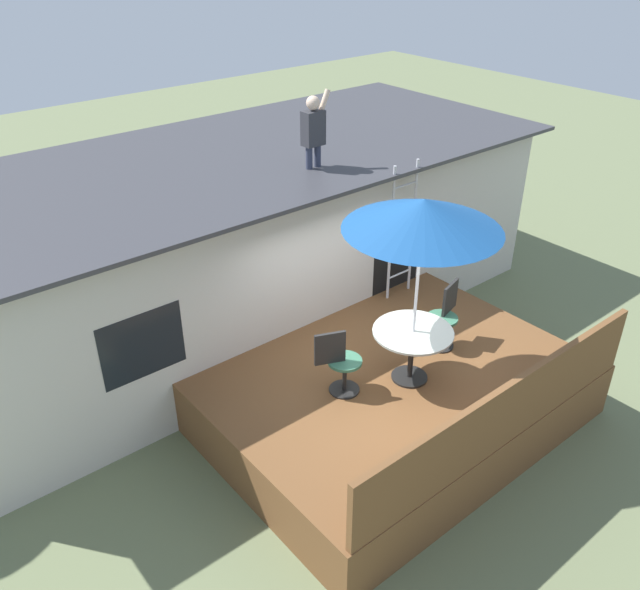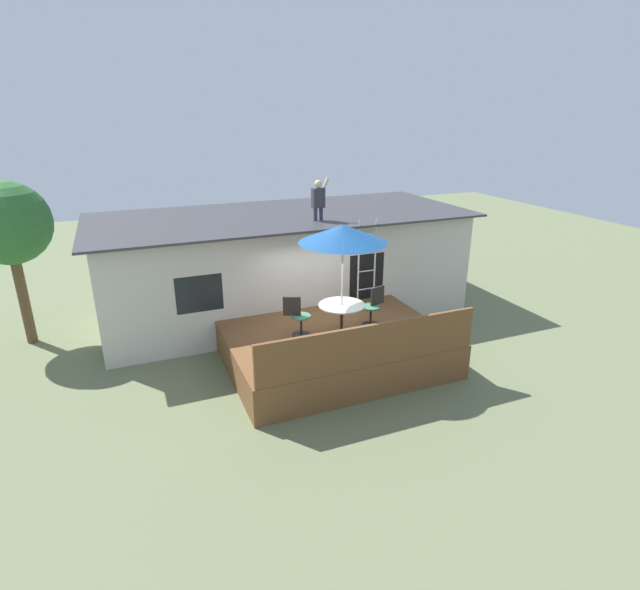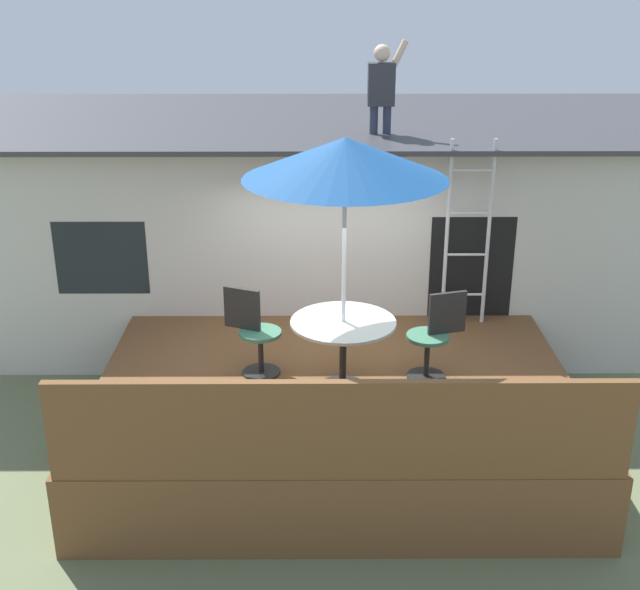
{
  "view_description": "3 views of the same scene",
  "coord_description": "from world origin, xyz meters",
  "px_view_note": "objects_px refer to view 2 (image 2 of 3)",
  "views": [
    {
      "loc": [
        -5.27,
        -4.91,
        6.16
      ],
      "look_at": [
        -0.34,
        1.09,
        1.61
      ],
      "focal_mm": 36.85,
      "sensor_mm": 36.0,
      "label": 1
    },
    {
      "loc": [
        -4.3,
        -9.63,
        5.6
      ],
      "look_at": [
        -0.04,
        0.74,
        1.44
      ],
      "focal_mm": 28.01,
      "sensor_mm": 36.0,
      "label": 2
    },
    {
      "loc": [
        -0.2,
        -7.61,
        4.74
      ],
      "look_at": [
        -0.15,
        0.89,
        1.36
      ],
      "focal_mm": 46.0,
      "sensor_mm": 36.0,
      "label": 3
    }
  ],
  "objects_px": {
    "patio_chair_left": "(298,316)",
    "patio_chair_right": "(373,306)",
    "patio_table": "(342,311)",
    "step_ladder": "(367,262)",
    "patio_umbrella": "(343,234)",
    "backyard_tree": "(7,225)",
    "person_figure": "(319,197)"
  },
  "relations": [
    {
      "from": "patio_chair_left",
      "to": "backyard_tree",
      "type": "bearing_deg",
      "value": 169.66
    },
    {
      "from": "patio_table",
      "to": "patio_chair_left",
      "type": "xyz_separation_m",
      "value": [
        -0.91,
        0.38,
        -0.13
      ]
    },
    {
      "from": "patio_chair_left",
      "to": "patio_chair_right",
      "type": "bearing_deg",
      "value": 19.29
    },
    {
      "from": "patio_umbrella",
      "to": "patio_chair_left",
      "type": "distance_m",
      "value": 2.13
    },
    {
      "from": "step_ladder",
      "to": "patio_chair_right",
      "type": "xyz_separation_m",
      "value": [
        -0.54,
        -1.42,
        -0.64
      ]
    },
    {
      "from": "step_ladder",
      "to": "patio_chair_right",
      "type": "relative_size",
      "value": 2.39
    },
    {
      "from": "person_figure",
      "to": "patio_chair_left",
      "type": "xyz_separation_m",
      "value": [
        -1.44,
        -2.28,
        -2.23
      ]
    },
    {
      "from": "patio_chair_right",
      "to": "backyard_tree",
      "type": "xyz_separation_m",
      "value": [
        -7.74,
        3.94,
        1.8
      ]
    },
    {
      "from": "patio_table",
      "to": "backyard_tree",
      "type": "bearing_deg",
      "value": 148.24
    },
    {
      "from": "patio_table",
      "to": "backyard_tree",
      "type": "distance_m",
      "value": 8.17
    },
    {
      "from": "person_figure",
      "to": "backyard_tree",
      "type": "relative_size",
      "value": 0.27
    },
    {
      "from": "person_figure",
      "to": "backyard_tree",
      "type": "xyz_separation_m",
      "value": [
        -7.33,
        1.55,
        -0.42
      ]
    },
    {
      "from": "patio_umbrella",
      "to": "person_figure",
      "type": "height_order",
      "value": "person_figure"
    },
    {
      "from": "step_ladder",
      "to": "patio_chair_left",
      "type": "bearing_deg",
      "value": -151.34
    },
    {
      "from": "patio_chair_left",
      "to": "backyard_tree",
      "type": "relative_size",
      "value": 0.22
    },
    {
      "from": "patio_umbrella",
      "to": "backyard_tree",
      "type": "xyz_separation_m",
      "value": [
        -6.8,
        4.21,
        -0.09
      ]
    },
    {
      "from": "patio_table",
      "to": "patio_chair_left",
      "type": "height_order",
      "value": "patio_chair_left"
    },
    {
      "from": "step_ladder",
      "to": "person_figure",
      "type": "relative_size",
      "value": 1.98
    },
    {
      "from": "patio_chair_left",
      "to": "backyard_tree",
      "type": "distance_m",
      "value": 7.25
    },
    {
      "from": "patio_umbrella",
      "to": "person_figure",
      "type": "relative_size",
      "value": 2.29
    },
    {
      "from": "patio_chair_right",
      "to": "person_figure",
      "type": "bearing_deg",
      "value": -96.11
    },
    {
      "from": "patio_chair_left",
      "to": "backyard_tree",
      "type": "xyz_separation_m",
      "value": [
        -5.89,
        3.83,
        1.8
      ]
    },
    {
      "from": "patio_chair_left",
      "to": "patio_chair_right",
      "type": "height_order",
      "value": "same"
    },
    {
      "from": "patio_chair_left",
      "to": "patio_chair_right",
      "type": "distance_m",
      "value": 1.86
    },
    {
      "from": "patio_chair_left",
      "to": "patio_chair_right",
      "type": "xyz_separation_m",
      "value": [
        1.85,
        -0.11,
        0.0
      ]
    },
    {
      "from": "step_ladder",
      "to": "backyard_tree",
      "type": "bearing_deg",
      "value": 163.08
    },
    {
      "from": "patio_table",
      "to": "step_ladder",
      "type": "xyz_separation_m",
      "value": [
        1.49,
        1.69,
        0.51
      ]
    },
    {
      "from": "patio_table",
      "to": "patio_chair_right",
      "type": "xyz_separation_m",
      "value": [
        0.94,
        0.27,
        -0.13
      ]
    },
    {
      "from": "patio_chair_left",
      "to": "step_ladder",
      "type": "bearing_deg",
      "value": 51.34
    },
    {
      "from": "step_ladder",
      "to": "person_figure",
      "type": "distance_m",
      "value": 2.09
    },
    {
      "from": "patio_table",
      "to": "patio_umbrella",
      "type": "xyz_separation_m",
      "value": [
        -0.0,
        0.0,
        1.76
      ]
    },
    {
      "from": "patio_table",
      "to": "patio_umbrella",
      "type": "relative_size",
      "value": 0.41
    }
  ]
}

